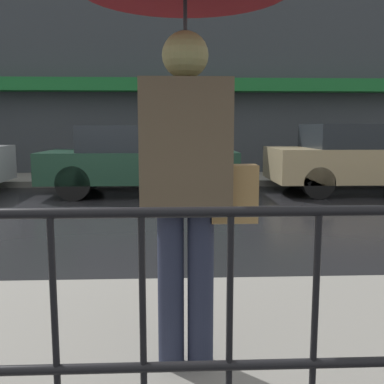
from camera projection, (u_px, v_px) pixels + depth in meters
ground_plane at (102, 216)px, 7.34m from camera, size 80.00×80.00×0.00m
sidewalk_far at (129, 179)px, 11.92m from camera, size 28.00×2.16×0.15m
lane_marking at (102, 216)px, 7.34m from camera, size 25.20×0.12×0.01m
building_storefront at (131, 86)px, 12.75m from camera, size 28.00×0.85×5.20m
pedestrian at (186, 43)px, 2.22m from camera, size 1.05×1.05×2.17m
car_dark_green at (138, 159)px, 9.66m from camera, size 4.07×1.91×1.47m
car_tan at (361, 158)px, 9.88m from camera, size 4.05×1.91×1.51m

